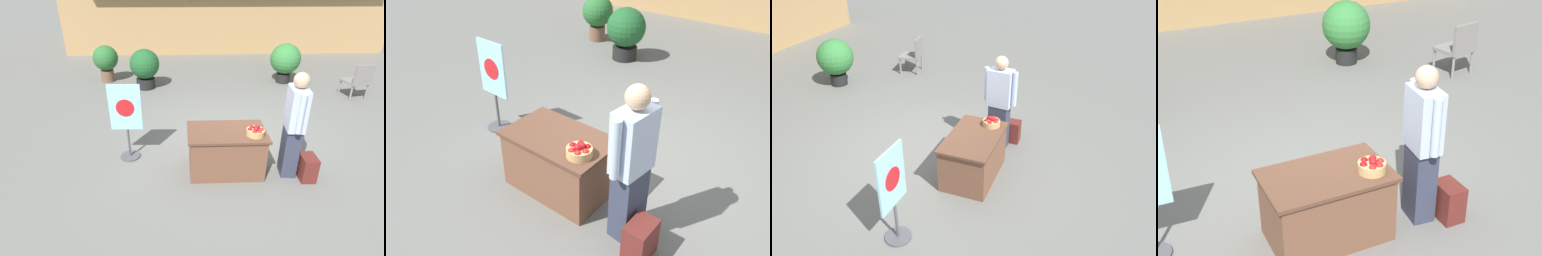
{
  "view_description": "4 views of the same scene",
  "coord_description": "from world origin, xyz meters",
  "views": [
    {
      "loc": [
        -1.09,
        -5.18,
        3.04
      ],
      "look_at": [
        -0.93,
        -1.01,
        0.85
      ],
      "focal_mm": 28.0,
      "sensor_mm": 36.0,
      "label": 1
    },
    {
      "loc": [
        2.07,
        -3.62,
        3.1
      ],
      "look_at": [
        -0.48,
        -0.46,
        0.58
      ],
      "focal_mm": 35.0,
      "sensor_mm": 36.0,
      "label": 2
    },
    {
      "loc": [
        -5.14,
        -2.63,
        3.78
      ],
      "look_at": [
        -0.36,
        -0.78,
        0.87
      ],
      "focal_mm": 35.0,
      "sensor_mm": 36.0,
      "label": 3
    },
    {
      "loc": [
        -2.11,
        -5.04,
        3.58
      ],
      "look_at": [
        0.07,
        -0.61,
        1.01
      ],
      "focal_mm": 50.0,
      "sensor_mm": 36.0,
      "label": 4
    }
  ],
  "objects": [
    {
      "name": "backpack",
      "position": [
        0.94,
        -1.24,
        0.21
      ],
      "size": [
        0.24,
        0.34,
        0.42
      ],
      "color": "maroon",
      "rests_on": "ground_plane"
    },
    {
      "name": "apple_basket",
      "position": [
        0.07,
        -1.11,
        0.82
      ],
      "size": [
        0.28,
        0.28,
        0.16
      ],
      "color": "tan",
      "rests_on": "display_table"
    },
    {
      "name": "person_visitor",
      "position": [
        0.67,
        -1.06,
        0.9
      ],
      "size": [
        0.3,
        0.61,
        1.75
      ],
      "rotation": [
        0.0,
        0.0,
        3.03
      ],
      "color": "#33384C",
      "rests_on": "ground_plane"
    },
    {
      "name": "ground_plane",
      "position": [
        0.0,
        0.0,
        0.0
      ],
      "size": [
        120.0,
        120.0,
        0.0
      ],
      "primitive_type": "plane",
      "color": "slate"
    },
    {
      "name": "potted_plant_near_left",
      "position": [
        -3.36,
        3.89,
        0.66
      ],
      "size": [
        0.75,
        0.75,
        1.1
      ],
      "color": "brown",
      "rests_on": "ground_plane"
    },
    {
      "name": "display_table",
      "position": [
        -0.36,
        -0.95,
        0.38
      ],
      "size": [
        1.28,
        0.8,
        0.76
      ],
      "color": "brown",
      "rests_on": "ground_plane"
    },
    {
      "name": "poster_board",
      "position": [
        -2.04,
        -0.48,
        0.76
      ],
      "size": [
        0.55,
        0.36,
        1.4
      ],
      "rotation": [
        0.0,
        0.0,
        -1.6
      ],
      "color": "#4C4C51",
      "rests_on": "ground_plane"
    },
    {
      "name": "potted_plant_near_right",
      "position": [
        -2.12,
        3.24,
        0.64
      ],
      "size": [
        0.84,
        0.84,
        1.13
      ],
      "color": "black",
      "rests_on": "ground_plane"
    }
  ]
}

